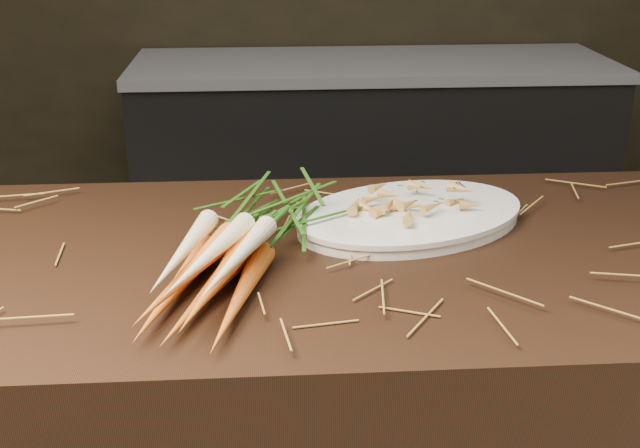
{
  "coord_description": "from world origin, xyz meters",
  "views": [
    {
      "loc": [
        -0.1,
        -0.85,
        1.42
      ],
      "look_at": [
        -0.03,
        0.27,
        0.96
      ],
      "focal_mm": 45.0,
      "sensor_mm": 36.0,
      "label": 1
    }
  ],
  "objects": [
    {
      "name": "serving_platter",
      "position": [
        0.13,
        0.4,
        0.91
      ],
      "size": [
        0.48,
        0.4,
        0.02
      ],
      "primitive_type": null,
      "rotation": [
        0.0,
        0.0,
        0.39
      ],
      "color": "white",
      "rests_on": "main_counter"
    },
    {
      "name": "serving_fork",
      "position": [
        0.27,
        0.44,
        0.92
      ],
      "size": [
        0.04,
        0.15,
        0.0
      ],
      "primitive_type": "cube",
      "rotation": [
        0.0,
        0.0,
        0.17
      ],
      "color": "silver",
      "rests_on": "serving_platter"
    },
    {
      "name": "straw_bedding",
      "position": [
        0.0,
        0.3,
        0.91
      ],
      "size": [
        1.4,
        0.6,
        0.02
      ],
      "primitive_type": null,
      "color": "#A47D3A",
      "rests_on": "main_counter"
    },
    {
      "name": "root_veg_bunch",
      "position": [
        -0.15,
        0.27,
        0.95
      ],
      "size": [
        0.3,
        0.55,
        0.1
      ],
      "rotation": [
        0.0,
        0.0,
        -0.32
      ],
      "color": "#D15520",
      "rests_on": "main_counter"
    },
    {
      "name": "roasted_veg_heap",
      "position": [
        0.13,
        0.4,
        0.94
      ],
      "size": [
        0.24,
        0.21,
        0.05
      ],
      "primitive_type": null,
      "rotation": [
        0.0,
        0.0,
        0.39
      ],
      "color": "#C68943",
      "rests_on": "serving_platter"
    },
    {
      "name": "back_counter",
      "position": [
        0.3,
        2.18,
        0.42
      ],
      "size": [
        1.82,
        0.62,
        0.84
      ],
      "color": "black",
      "rests_on": "ground"
    }
  ]
}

